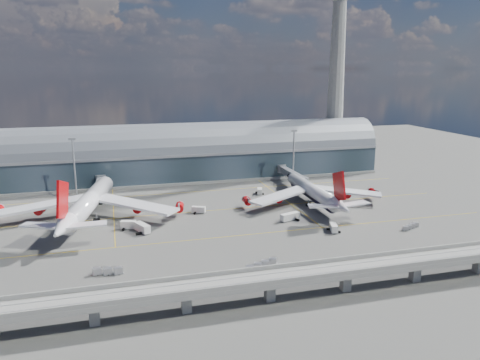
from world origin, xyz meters
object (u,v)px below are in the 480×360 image
object	(u,v)px
floodlight_mast_left	(74,166)
cargo_train_0	(108,271)
airliner_right	(314,192)
service_truck_5	(199,210)
floodlight_mast_right	(294,155)
service_truck_1	(128,225)
cargo_train_1	(261,265)
service_truck_0	(142,228)
service_truck_2	(290,217)
service_truck_3	(334,228)
airliner_left	(87,203)
service_truck_4	(260,191)
control_tower	(337,73)
cargo_train_2	(411,226)

from	to	relation	value
floodlight_mast_left	cargo_train_0	distance (m)	86.52
airliner_right	service_truck_5	bearing A→B (deg)	-179.65
floodlight_mast_right	service_truck_1	xyz separation A→B (m)	(-80.28, -48.52, -12.15)
airliner_right	cargo_train_1	xyz separation A→B (m)	(-39.97, -54.10, -4.09)
floodlight_mast_left	service_truck_5	size ratio (longest dim) A/B	4.60
service_truck_0	service_truck_5	world-z (taller)	service_truck_0
service_truck_5	cargo_train_1	bearing A→B (deg)	-148.44
service_truck_2	service_truck_3	bearing A→B (deg)	-166.28
airliner_left	service_truck_2	world-z (taller)	airliner_left
service_truck_1	cargo_train_1	bearing A→B (deg)	-126.97
floodlight_mast_left	service_truck_1	bearing A→B (deg)	-67.88
floodlight_mast_right	airliner_left	world-z (taller)	floodlight_mast_right
service_truck_1	service_truck_4	bearing A→B (deg)	-46.23
control_tower	service_truck_5	world-z (taller)	control_tower
service_truck_2	cargo_train_1	xyz separation A→B (m)	(-23.06, -37.23, -0.50)
cargo_train_2	service_truck_0	bearing A→B (deg)	101.59
control_tower	service_truck_1	bearing A→B (deg)	-146.43
floodlight_mast_left	service_truck_3	bearing A→B (deg)	-38.85
service_truck_4	service_truck_3	bearing A→B (deg)	-64.36
control_tower	airliner_left	distance (m)	150.28
cargo_train_0	cargo_train_1	bearing A→B (deg)	-110.90
service_truck_2	service_truck_5	xyz separation A→B (m)	(-30.41, 18.01, -0.15)
airliner_left	service_truck_0	world-z (taller)	airliner_left
control_tower	service_truck_5	size ratio (longest dim) A/B	18.43
airliner_left	service_truck_1	world-z (taller)	airliner_left
floodlight_mast_right	cargo_train_0	bearing A→B (deg)	-135.88
service_truck_1	service_truck_2	distance (m)	57.53
service_truck_0	cargo_train_2	world-z (taller)	service_truck_0
control_tower	service_truck_3	bearing A→B (deg)	-116.20
cargo_train_0	control_tower	bearing A→B (deg)	-58.13
floodlight_mast_right	cargo_train_1	xyz separation A→B (m)	(-46.15, -91.98, -12.68)
service_truck_0	cargo_train_1	world-z (taller)	service_truck_0
floodlight_mast_right	cargo_train_2	bearing A→B (deg)	-79.27
service_truck_3	cargo_train_0	bearing A→B (deg)	-151.59
floodlight_mast_left	service_truck_4	xyz separation A→B (m)	(77.64, -16.56, -12.34)
floodlight_mast_left	service_truck_4	distance (m)	80.34
service_truck_4	cargo_train_1	distance (m)	79.08
airliner_left	service_truck_2	xyz separation A→B (m)	(70.85, -20.21, -4.91)
service_truck_3	cargo_train_2	xyz separation A→B (m)	(27.24, -4.27, -0.59)
control_tower	service_truck_0	xyz separation A→B (m)	(-110.92, -81.18, -50.07)
service_truck_0	airliner_left	bearing A→B (deg)	108.91
airliner_left	service_truck_2	bearing A→B (deg)	-3.95
service_truck_0	service_truck_3	distance (m)	64.94
service_truck_2	cargo_train_2	size ratio (longest dim) A/B	0.93
service_truck_3	floodlight_mast_right	bearing A→B (deg)	96.51
service_truck_2	service_truck_4	world-z (taller)	service_truck_2
service_truck_0	service_truck_4	world-z (taller)	service_truck_0
cargo_train_1	service_truck_4	bearing A→B (deg)	4.54
service_truck_4	airliner_right	bearing A→B (deg)	-36.90
floodlight_mast_left	airliner_right	xyz separation A→B (m)	(93.82, -37.87, -8.60)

